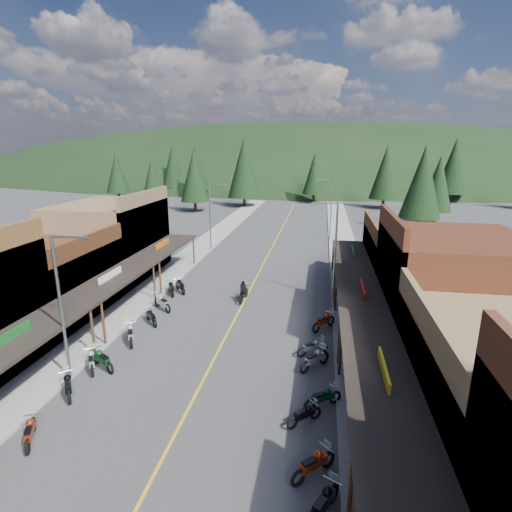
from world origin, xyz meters
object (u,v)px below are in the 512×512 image
at_px(pine_1, 196,167).
at_px(bike_west_4, 68,384).
at_px(bike_west_6, 102,358).
at_px(rider_on_bike, 244,293).
at_px(pedestrian_east_b, 342,270).
at_px(bike_west_11, 180,285).
at_px(shop_west_2, 47,282).
at_px(bike_west_3, 30,431).
at_px(pine_10, 194,176).
at_px(bike_west_7, 130,333).
at_px(streetlight_3, 330,207).
at_px(pine_0, 117,172).
at_px(shop_east_2, 447,291).
at_px(streetlight_0, 63,302).
at_px(shop_east_3, 413,263).
at_px(bike_east_5, 323,397).
at_px(pine_11, 422,182).
at_px(bike_east_2, 323,503).
at_px(pine_5, 454,166).
at_px(streetlight_1, 211,214).
at_px(bike_west_9, 162,302).
at_px(bike_west_5, 91,360).
at_px(pine_4, 386,172).
at_px(bike_west_10, 171,287).
at_px(pine_7, 173,166).
at_px(bike_east_6, 315,358).
at_px(streetlight_2, 334,247).
at_px(bike_east_8, 324,320).
at_px(pedestrian_east_a, 357,391).
at_px(shop_west_3, 112,240).
at_px(bike_east_4, 304,414).
at_px(pine_9, 438,184).
at_px(bike_east_3, 314,463).
at_px(pine_2, 244,167).
at_px(pine_8, 152,185).
at_px(bike_east_7, 313,347).

bearing_deg(pine_1, bike_west_4, -77.10).
relative_size(bike_west_6, rider_on_bike, 0.95).
bearing_deg(pedestrian_east_b, bike_west_11, -20.71).
xyz_separation_m(shop_west_2, bike_west_3, (7.90, -12.32, -1.96)).
height_order(pine_10, bike_west_7, pine_10).
relative_size(streetlight_3, pine_0, 0.73).
relative_size(shop_east_2, streetlight_0, 1.36).
xyz_separation_m(shop_east_3, bike_east_5, (-7.42, -17.54, -1.94)).
height_order(pine_11, bike_east_2, pine_11).
xyz_separation_m(shop_east_3, pine_5, (20.25, 60.70, 5.46)).
distance_m(streetlight_1, bike_west_6, 27.06).
xyz_separation_m(pine_0, bike_west_9, (34.17, -58.25, -5.82)).
distance_m(shop_west_2, pine_10, 48.67).
height_order(bike_west_5, bike_west_11, bike_west_11).
xyz_separation_m(pine_4, bike_west_10, (-24.36, -52.98, -6.61)).
bearing_deg(shop_west_2, streetlight_1, 71.48).
distance_m(pine_7, bike_east_5, 90.98).
xyz_separation_m(streetlight_0, bike_west_5, (0.49, 1.07, -3.85)).
bearing_deg(bike_east_6, shop_east_3, 101.63).
height_order(streetlight_0, streetlight_2, same).
relative_size(streetlight_0, bike_east_2, 3.66).
distance_m(streetlight_1, pine_7, 59.59).
relative_size(shop_east_2, bike_west_4, 5.02).
relative_size(bike_east_8, pedestrian_east_a, 1.42).
bearing_deg(bike_west_3, streetlight_0, 74.13).
distance_m(pine_10, bike_west_6, 56.42).
distance_m(streetlight_0, bike_west_11, 14.25).
distance_m(shop_west_3, bike_east_8, 22.21).
height_order(bike_west_5, bike_east_4, bike_west_5).
bearing_deg(shop_east_2, shop_west_3, 160.80).
bearing_deg(pine_9, bike_west_7, -122.60).
distance_m(bike_west_3, bike_east_3, 11.87).
xyz_separation_m(bike_west_3, bike_east_8, (12.22, 13.02, 0.08)).
xyz_separation_m(bike_west_9, pedestrian_east_a, (13.75, -9.80, 0.28)).
height_order(pine_4, bike_east_3, pine_4).
bearing_deg(bike_east_3, bike_east_5, 130.65).
distance_m(bike_west_11, rider_on_bike, 5.86).
bearing_deg(pine_2, rider_on_bike, -79.04).
bearing_deg(pine_1, bike_east_8, -65.81).
distance_m(streetlight_1, bike_east_6, 28.14).
bearing_deg(pine_9, pine_8, -173.80).
bearing_deg(pedestrian_east_a, shop_west_3, -113.66).
distance_m(pine_1, pine_11, 54.41).
bearing_deg(streetlight_1, bike_east_7, -61.47).
distance_m(shop_east_2, bike_west_3, 23.37).
relative_size(streetlight_2, bike_west_7, 3.44).
relative_size(shop_east_3, pine_2, 0.78).
bearing_deg(bike_west_4, streetlight_2, 13.21).
bearing_deg(bike_east_8, pine_7, 154.72).
bearing_deg(bike_west_5, pine_7, 74.76).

